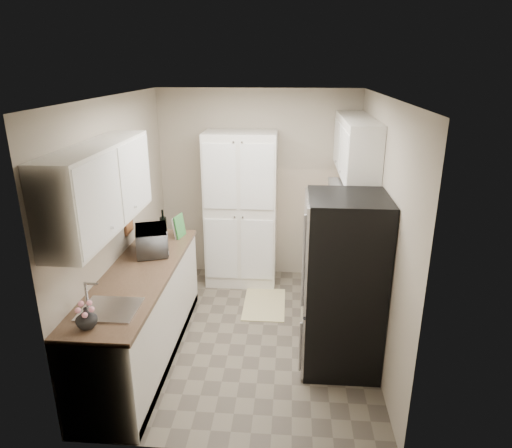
# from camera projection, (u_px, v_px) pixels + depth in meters

# --- Properties ---
(ground) EXTENTS (3.20, 3.20, 0.00)m
(ground) POSITION_uv_depth(u_px,v_px,m) (247.00, 334.00, 4.97)
(ground) COLOR #665B4C
(ground) RESTS_ON ground
(room_shell) EXTENTS (2.64, 3.24, 2.52)m
(room_shell) POSITION_uv_depth(u_px,v_px,m) (244.00, 190.00, 4.42)
(room_shell) COLOR #B4A992
(room_shell) RESTS_ON ground
(pantry_cabinet) EXTENTS (0.90, 0.55, 2.00)m
(pantry_cabinet) POSITION_uv_depth(u_px,v_px,m) (241.00, 210.00, 5.88)
(pantry_cabinet) COLOR silver
(pantry_cabinet) RESTS_ON ground
(base_cabinet_left) EXTENTS (0.60, 2.30, 0.88)m
(base_cabinet_left) POSITION_uv_depth(u_px,v_px,m) (143.00, 316.00, 4.49)
(base_cabinet_left) COLOR silver
(base_cabinet_left) RESTS_ON ground
(countertop_left) EXTENTS (0.63, 2.33, 0.04)m
(countertop_left) POSITION_uv_depth(u_px,v_px,m) (139.00, 273.00, 4.33)
(countertop_left) COLOR brown
(countertop_left) RESTS_ON base_cabinet_left
(base_cabinet_right) EXTENTS (0.60, 0.80, 0.88)m
(base_cabinet_right) POSITION_uv_depth(u_px,v_px,m) (332.00, 256.00, 5.87)
(base_cabinet_right) COLOR silver
(base_cabinet_right) RESTS_ON ground
(countertop_right) EXTENTS (0.63, 0.83, 0.04)m
(countertop_right) POSITION_uv_depth(u_px,v_px,m) (334.00, 223.00, 5.71)
(countertop_right) COLOR brown
(countertop_right) RESTS_ON base_cabinet_right
(electric_range) EXTENTS (0.71, 0.78, 1.13)m
(electric_range) POSITION_uv_depth(u_px,v_px,m) (337.00, 282.00, 5.10)
(electric_range) COLOR #B7B7BC
(electric_range) RESTS_ON ground
(refrigerator) EXTENTS (0.70, 0.72, 1.70)m
(refrigerator) POSITION_uv_depth(u_px,v_px,m) (343.00, 284.00, 4.23)
(refrigerator) COLOR #B7B7BC
(refrigerator) RESTS_ON ground
(microwave) EXTENTS (0.45, 0.55, 0.26)m
(microwave) POSITION_uv_depth(u_px,v_px,m) (152.00, 240.00, 4.73)
(microwave) COLOR silver
(microwave) RESTS_ON countertop_left
(wine_bottle) EXTENTS (0.07, 0.07, 0.30)m
(wine_bottle) POSITION_uv_depth(u_px,v_px,m) (163.00, 225.00, 5.13)
(wine_bottle) COLOR black
(wine_bottle) RESTS_ON countertop_left
(flower_vase) EXTENTS (0.18, 0.18, 0.17)m
(flower_vase) POSITION_uv_depth(u_px,v_px,m) (86.00, 318.00, 3.38)
(flower_vase) COLOR silver
(flower_vase) RESTS_ON countertop_left
(cutting_board) EXTENTS (0.06, 0.21, 0.26)m
(cutting_board) POSITION_uv_depth(u_px,v_px,m) (180.00, 226.00, 5.15)
(cutting_board) COLOR #3A8F42
(cutting_board) RESTS_ON countertop_left
(toaster_oven) EXTENTS (0.41, 0.45, 0.21)m
(toaster_oven) POSITION_uv_depth(u_px,v_px,m) (339.00, 212.00, 5.70)
(toaster_oven) COLOR #AEAEB2
(toaster_oven) RESTS_ON countertop_right
(fruit_basket) EXTENTS (0.32, 0.32, 0.11)m
(fruit_basket) POSITION_uv_depth(u_px,v_px,m) (341.00, 200.00, 5.65)
(fruit_basket) COLOR #D88B00
(fruit_basket) RESTS_ON toaster_oven
(kitchen_mat) EXTENTS (0.50, 0.80, 0.01)m
(kitchen_mat) POSITION_uv_depth(u_px,v_px,m) (264.00, 304.00, 5.57)
(kitchen_mat) COLOR beige
(kitchen_mat) RESTS_ON ground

